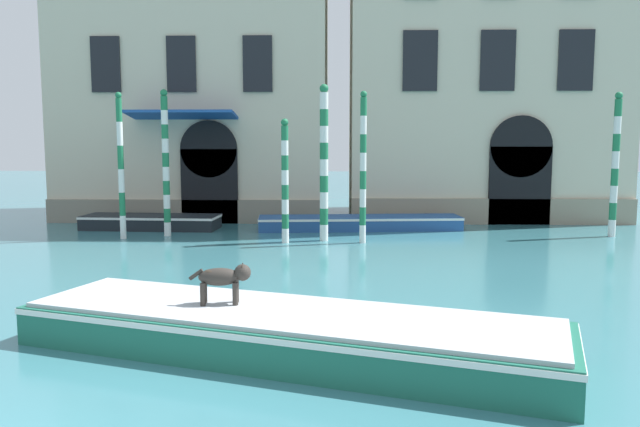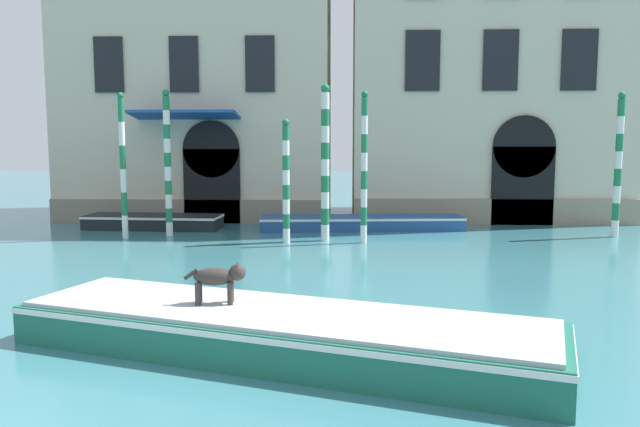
% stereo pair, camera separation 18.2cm
% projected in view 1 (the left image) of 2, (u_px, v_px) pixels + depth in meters
% --- Properties ---
extents(palazzo_left, '(10.44, 7.40, 13.00)m').
position_uv_depth(palazzo_left, '(199.00, 57.00, 25.56)').
color(palazzo_left, beige).
rests_on(palazzo_left, ground_plane).
extents(boat_foreground, '(8.11, 4.38, 0.63)m').
position_uv_depth(boat_foreground, '(285.00, 331.00, 8.91)').
color(boat_foreground, '#1E6651').
rests_on(boat_foreground, ground_plane).
extents(dog_on_deck, '(0.92, 0.32, 0.61)m').
position_uv_depth(dog_on_deck, '(224.00, 277.00, 9.21)').
color(dog_on_deck, '#332D28').
rests_on(dog_on_deck, boat_foreground).
extents(boat_moored_near_palazzo, '(4.76, 1.67, 0.49)m').
position_uv_depth(boat_moored_near_palazzo, '(151.00, 222.00, 21.69)').
color(boat_moored_near_palazzo, black).
rests_on(boat_moored_near_palazzo, ground_plane).
extents(boat_moored_far, '(7.07, 1.95, 0.47)m').
position_uv_depth(boat_moored_far, '(360.00, 222.00, 21.57)').
color(boat_moored_far, '#234C8C').
rests_on(boat_moored_far, ground_plane).
extents(mooring_pole_0, '(0.20, 0.20, 4.51)m').
position_uv_depth(mooring_pole_0, '(363.00, 167.00, 18.49)').
color(mooring_pole_0, white).
rests_on(mooring_pole_0, ground_plane).
extents(mooring_pole_1, '(0.23, 0.23, 4.58)m').
position_uv_depth(mooring_pole_1, '(615.00, 165.00, 19.73)').
color(mooring_pole_1, white).
rests_on(mooring_pole_1, ground_plane).
extents(mooring_pole_2, '(0.22, 0.22, 3.71)m').
position_uv_depth(mooring_pole_2, '(285.00, 181.00, 18.54)').
color(mooring_pole_2, white).
rests_on(mooring_pole_2, ground_plane).
extents(mooring_pole_3, '(0.19, 0.19, 4.54)m').
position_uv_depth(mooring_pole_3, '(121.00, 166.00, 19.30)').
color(mooring_pole_3, white).
rests_on(mooring_pole_3, ground_plane).
extents(mooring_pole_4, '(0.23, 0.23, 4.67)m').
position_uv_depth(mooring_pole_4, '(166.00, 163.00, 19.87)').
color(mooring_pole_4, white).
rests_on(mooring_pole_4, ground_plane).
extents(mooring_pole_5, '(0.27, 0.27, 4.75)m').
position_uv_depth(mooring_pole_5, '(324.00, 163.00, 18.90)').
color(mooring_pole_5, white).
rests_on(mooring_pole_5, ground_plane).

